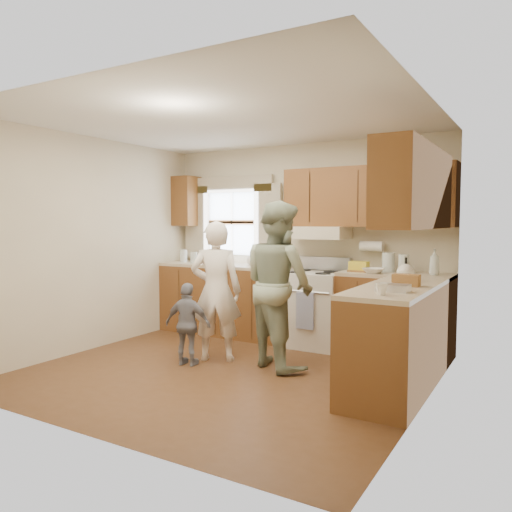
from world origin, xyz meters
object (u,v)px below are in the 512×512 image
Objects in this scene: stove at (313,307)px; woman_left at (216,291)px; woman_right at (279,284)px; child at (188,324)px.

woman_left reaches higher than stove.
stove is at bearing -145.46° from woman_left.
stove is at bearing -58.93° from woman_right.
woman_left is at bearing -119.75° from stove.
child is (-0.15, -0.31, -0.32)m from woman_left.
stove is 1.64m from child.
woman_right is at bearing -162.28° from child.
child is (-0.79, -1.44, -0.03)m from stove.
woman_left is 0.71m from woman_right.
woman_right is 1.98× the size of child.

